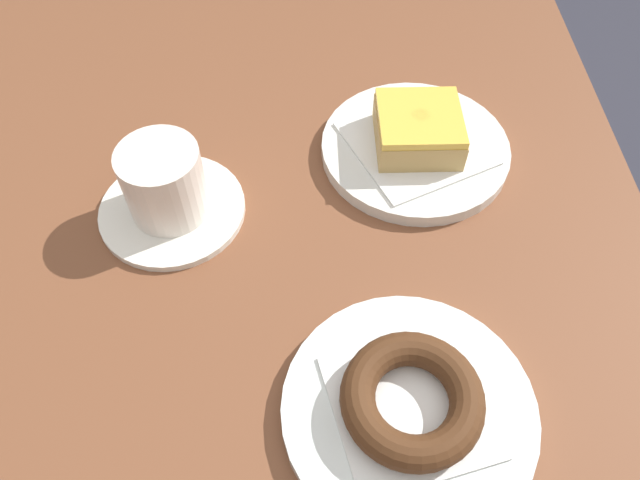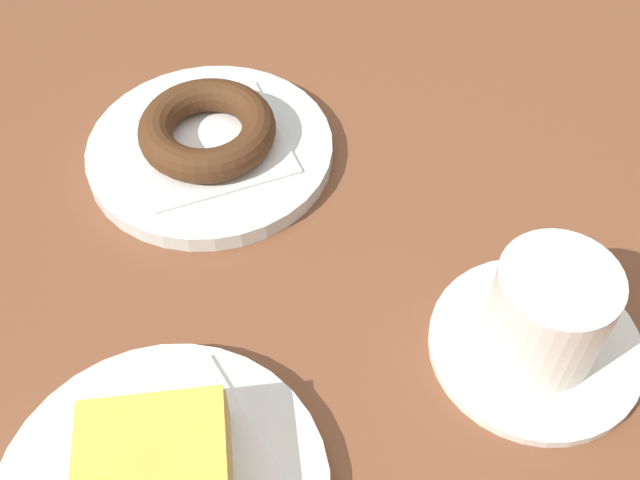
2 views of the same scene
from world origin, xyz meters
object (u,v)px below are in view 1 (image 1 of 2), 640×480
donut_glazed_square (418,129)px  donut_chocolate_ring (412,399)px  plate_glazed_square (415,149)px  plate_chocolate_ring (408,410)px  coffee_cup (166,189)px

donut_glazed_square → donut_chocolate_ring: size_ratio=0.78×
plate_glazed_square → plate_chocolate_ring: (0.30, -0.04, -0.00)m
plate_glazed_square → donut_chocolate_ring: size_ratio=1.80×
plate_chocolate_ring → coffee_cup: bearing=-135.0°
donut_glazed_square → coffee_cup: size_ratio=0.60×
donut_glazed_square → coffee_cup: (0.08, -0.26, -0.00)m
plate_chocolate_ring → coffee_cup: size_ratio=1.40×
donut_glazed_square → donut_chocolate_ring: donut_glazed_square is taller
coffee_cup → donut_glazed_square: bearing=106.6°
donut_chocolate_ring → plate_chocolate_ring: bearing=0.0°
coffee_cup → plate_chocolate_ring: bearing=45.0°
plate_chocolate_ring → donut_chocolate_ring: (0.00, 0.00, 0.03)m
plate_glazed_square → donut_chocolate_ring: bearing=-7.7°
plate_glazed_square → plate_chocolate_ring: 0.30m
donut_glazed_square → donut_chocolate_ring: bearing=-7.7°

